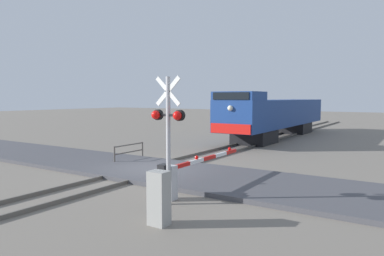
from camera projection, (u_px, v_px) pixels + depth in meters
The scene contains 9 objects.
ground_plane at pixel (151, 171), 16.61m from camera, with size 160.00×160.00×0.00m, color slate.
rail_track_left at pixel (140, 168), 16.99m from camera, with size 0.08×80.00×0.15m, color #59544C.
rail_track_right at pixel (164, 172), 16.21m from camera, with size 0.08×80.00×0.15m, color #59544C.
road_surface at pixel (151, 170), 16.60m from camera, with size 36.00×4.73×0.17m, color #47474C.
locomotive at pixel (276, 115), 30.44m from camera, with size 3.02×18.02×3.81m.
crossing_signal at pixel (168, 125), 11.26m from camera, with size 1.18×0.33×4.08m.
crossing_gate at pixel (181, 173), 12.49m from camera, with size 0.36×5.45×1.27m.
utility_cabinet at pixel (159, 198), 9.56m from camera, with size 0.52×0.42×1.46m, color #999993.
guard_railing at pixel (129, 150), 19.06m from camera, with size 0.08×2.24×0.95m.
Camera 1 is at (10.45, -12.75, 3.40)m, focal length 33.61 mm.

